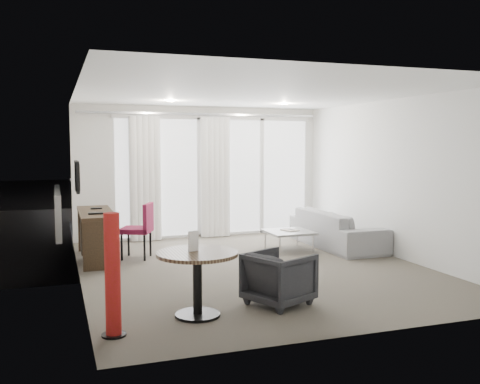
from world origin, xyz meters
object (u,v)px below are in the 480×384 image
object	(u,v)px
sofa	(337,229)
coffee_table	(289,241)
tub_armchair	(279,278)
desk_chair	(136,231)
red_lamp	(113,275)
round_table	(197,284)
rattan_chair_a	(249,211)
desk	(96,236)
rattan_chair_b	(252,202)

from	to	relation	value
sofa	coffee_table	bearing A→B (deg)	93.21
tub_armchair	sofa	world-z (taller)	sofa
desk_chair	red_lamp	size ratio (longest dim) A/B	0.75
desk_chair	coffee_table	bearing A→B (deg)	19.30
round_table	rattan_chair_a	bearing A→B (deg)	64.71
round_table	tub_armchair	bearing A→B (deg)	6.42
desk	round_table	distance (m)	3.40
rattan_chair_b	rattan_chair_a	bearing A→B (deg)	-93.30
sofa	rattan_chair_a	world-z (taller)	rattan_chair_a
round_table	sofa	distance (m)	4.56
round_table	red_lamp	bearing A→B (deg)	-161.24
coffee_table	rattan_chair_a	world-z (taller)	rattan_chair_a
red_lamp	tub_armchair	size ratio (longest dim) A/B	1.78
tub_armchair	sofa	bearing A→B (deg)	-64.37
tub_armchair	coffee_table	bearing A→B (deg)	-51.33
desk	coffee_table	size ratio (longest dim) A/B	2.18
desk	rattan_chair_b	bearing A→B (deg)	41.22
sofa	round_table	bearing A→B (deg)	131.69
sofa	rattan_chair_a	distance (m)	2.71
tub_armchair	rattan_chair_a	xyz separation A→B (m)	(1.66, 5.53, 0.07)
round_table	rattan_chair_b	bearing A→B (deg)	65.00
red_lamp	rattan_chair_b	bearing A→B (deg)	60.07
red_lamp	coffee_table	size ratio (longest dim) A/B	1.57
red_lamp	tub_armchair	world-z (taller)	red_lamp
rattan_chair_b	desk	bearing A→B (deg)	-118.50
red_lamp	rattan_chair_a	world-z (taller)	red_lamp
desk	tub_armchair	distance (m)	3.68
round_table	rattan_chair_a	world-z (taller)	rattan_chair_a
desk	red_lamp	distance (m)	3.62
sofa	rattan_chair_a	bearing A→B (deg)	15.81
desk	rattan_chair_a	world-z (taller)	desk
desk	rattan_chair_a	xyz separation A→B (m)	(3.49, 2.34, -0.01)
tub_armchair	coffee_table	world-z (taller)	tub_armchair
rattan_chair_b	red_lamp	bearing A→B (deg)	-99.65
red_lamp	rattan_chair_a	distance (m)	6.96
round_table	rattan_chair_a	xyz separation A→B (m)	(2.67, 5.64, 0.03)
round_table	tub_armchair	distance (m)	1.01
round_table	rattan_chair_a	distance (m)	6.24
tub_armchair	rattan_chair_b	size ratio (longest dim) A/B	0.76
desk	sofa	xyz separation A→B (m)	(4.22, -0.27, -0.07)
coffee_table	sofa	size ratio (longest dim) A/B	0.34
desk_chair	round_table	distance (m)	3.21
tub_armchair	sofa	size ratio (longest dim) A/B	0.30
desk_chair	tub_armchair	bearing A→B (deg)	-44.52
rattan_chair_a	sofa	bearing A→B (deg)	-55.72
coffee_table	rattan_chair_b	xyz separation A→B (m)	(0.74, 3.82, 0.27)
round_table	sofa	bearing A→B (deg)	41.69
desk_chair	rattan_chair_a	world-z (taller)	desk_chair
red_lamp	coffee_table	world-z (taller)	red_lamp
rattan_chair_a	desk	bearing A→B (deg)	-127.65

